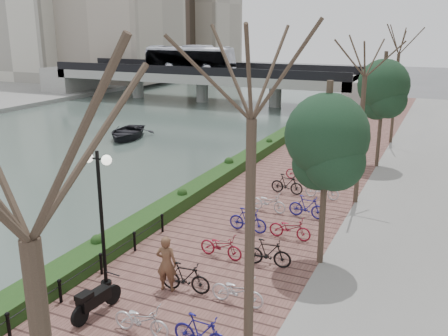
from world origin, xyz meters
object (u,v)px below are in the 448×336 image
Objects in this scene: motorcycle at (97,299)px; boat at (127,132)px; pedestrian at (167,263)px; lamppost at (99,189)px.

boat is (-14.36, 21.89, -0.49)m from motorcycle.
boat is at bearing 129.07° from motorcycle.
motorcycle is at bearing 51.37° from pedestrian.
pedestrian is 25.16m from boat.
boat is (-15.50, 19.80, -0.90)m from pedestrian.
motorcycle reaches higher than boat.
motorcycle is at bearing -60.57° from lamppost.
motorcycle is 0.34× the size of boat.
pedestrian is (1.14, 2.09, 0.41)m from motorcycle.
pedestrian is 0.38× the size of boat.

